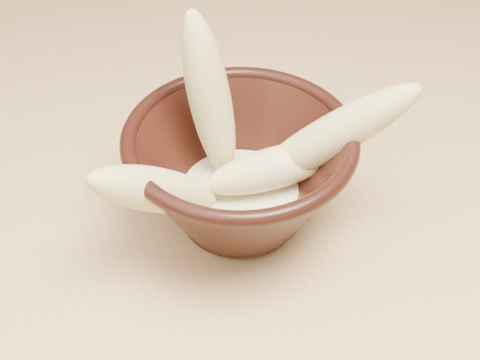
{
  "coord_description": "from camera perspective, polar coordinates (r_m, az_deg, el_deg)",
  "views": [
    {
      "loc": [
        -0.23,
        -0.5,
        1.16
      ],
      "look_at": [
        -0.1,
        -0.14,
        0.8
      ],
      "focal_mm": 50.0,
      "sensor_mm": 36.0,
      "label": 1
    }
  ],
  "objects": [
    {
      "name": "table",
      "position": [
        0.73,
        3.76,
        1.79
      ],
      "size": [
        1.2,
        0.8,
        0.75
      ],
      "color": "tan",
      "rests_on": "ground"
    },
    {
      "name": "bowl",
      "position": [
        0.52,
        0.0,
        0.67
      ],
      "size": [
        0.18,
        0.18,
        0.1
      ],
      "rotation": [
        0.0,
        0.0,
        -0.07
      ],
      "color": "black",
      "rests_on": "table"
    },
    {
      "name": "banana_left",
      "position": [
        0.48,
        -7.11,
        -0.86
      ],
      "size": [
        0.12,
        0.06,
        0.1
      ],
      "primitive_type": "ellipsoid",
      "rotation": [
        0.91,
        0.0,
        -1.29
      ],
      "color": "#E3CF86",
      "rests_on": "bowl"
    },
    {
      "name": "banana_upright",
      "position": [
        0.51,
        -2.62,
        7.08
      ],
      "size": [
        0.05,
        0.07,
        0.14
      ],
      "primitive_type": "ellipsoid",
      "rotation": [
        0.26,
        0.0,
        3.51
      ],
      "color": "#E3CF86",
      "rests_on": "bowl"
    },
    {
      "name": "banana_right",
      "position": [
        0.5,
        7.72,
        3.64
      ],
      "size": [
        0.14,
        0.09,
        0.12
      ],
      "primitive_type": "ellipsoid",
      "rotation": [
        0.87,
        0.0,
        1.15
      ],
      "color": "#E3CF86",
      "rests_on": "bowl"
    },
    {
      "name": "milk_puddle",
      "position": [
        0.53,
        0.0,
        -1.21
      ],
      "size": [
        0.1,
        0.1,
        0.01
      ],
      "primitive_type": "cylinder",
      "color": "beige",
      "rests_on": "bowl"
    },
    {
      "name": "banana_across",
      "position": [
        0.52,
        2.91,
        1.03
      ],
      "size": [
        0.11,
        0.04,
        0.04
      ],
      "primitive_type": "ellipsoid",
      "rotation": [
        1.48,
        0.0,
        1.51
      ],
      "color": "#E3CF86",
      "rests_on": "bowl"
    }
  ]
}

